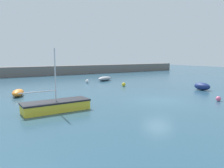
% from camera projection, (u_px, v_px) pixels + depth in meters
% --- Properties ---
extents(ground_plane, '(120.00, 120.00, 0.20)m').
position_uv_depth(ground_plane, '(158.00, 101.00, 19.29)').
color(ground_plane, '#284C60').
extents(harbor_breakwater, '(62.84, 2.56, 1.86)m').
position_uv_depth(harbor_breakwater, '(55.00, 70.00, 44.66)').
color(harbor_breakwater, '#66605B').
rests_on(harbor_breakwater, ground_plane).
extents(rowboat_blue_near, '(3.16, 2.34, 0.68)m').
position_uv_depth(rowboat_blue_near, '(105.00, 79.00, 34.43)').
color(rowboat_blue_near, gray).
rests_on(rowboat_blue_near, ground_plane).
extents(fishing_dinghy_green, '(1.73, 2.51, 0.67)m').
position_uv_depth(fishing_dinghy_green, '(18.00, 93.00, 21.23)').
color(fishing_dinghy_green, orange).
rests_on(fishing_dinghy_green, ground_plane).
extents(dinghy_near_pier, '(1.24, 2.07, 0.84)m').
position_uv_depth(dinghy_near_pier, '(202.00, 86.00, 25.07)').
color(dinghy_near_pier, navy).
rests_on(dinghy_near_pier, ground_plane).
extents(sailboat_short_mast, '(4.86, 1.73, 4.45)m').
position_uv_depth(sailboat_short_mast, '(56.00, 106.00, 15.49)').
color(sailboat_short_mast, yellow).
rests_on(sailboat_short_mast, ground_plane).
extents(mooring_buoy_white, '(0.51, 0.51, 0.51)m').
position_uv_depth(mooring_buoy_white, '(87.00, 81.00, 31.48)').
color(mooring_buoy_white, white).
rests_on(mooring_buoy_white, ground_plane).
extents(mooring_buoy_pink, '(0.43, 0.43, 0.43)m').
position_uv_depth(mooring_buoy_pink, '(218.00, 99.00, 18.91)').
color(mooring_buoy_pink, '#EA668C').
rests_on(mooring_buoy_pink, ground_plane).
extents(mooring_buoy_yellow, '(0.48, 0.48, 0.48)m').
position_uv_depth(mooring_buoy_yellow, '(124.00, 84.00, 28.09)').
color(mooring_buoy_yellow, yellow).
rests_on(mooring_buoy_yellow, ground_plane).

